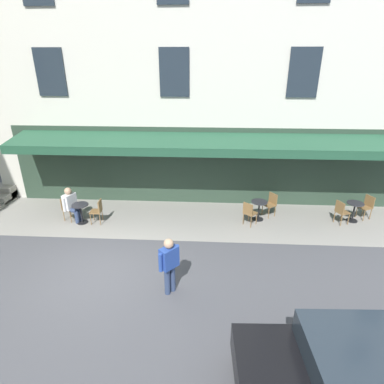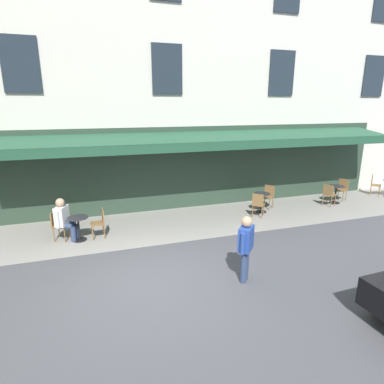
{
  "view_description": "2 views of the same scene",
  "coord_description": "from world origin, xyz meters",
  "px_view_note": "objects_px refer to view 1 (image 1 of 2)",
  "views": [
    {
      "loc": [
        -3.03,
        7.15,
        5.58
      ],
      "look_at": [
        -2.45,
        -2.75,
        1.4
      ],
      "focal_mm": 29.06,
      "sensor_mm": 36.0,
      "label": 1
    },
    {
      "loc": [
        1.09,
        6.59,
        4.0
      ],
      "look_at": [
        -2.25,
        -3.89,
        0.93
      ],
      "focal_mm": 29.37,
      "sensor_mm": 36.0,
      "label": 2
    }
  ],
  "objects_px": {
    "cafe_chair_wicker_under_awning": "(249,212)",
    "cafe_table_mid_terrace": "(81,211)",
    "cafe_chair_wicker_corner_right": "(68,206)",
    "cafe_chair_wicker_kerbside": "(367,205)",
    "walking_pedestrian_in_blue": "(169,262)",
    "cafe_table_near_entrance": "(259,208)",
    "cafe_table_streetside": "(354,209)",
    "cafe_chair_wicker_facing_street": "(98,209)",
    "cafe_chair_wicker_corner_left": "(271,203)",
    "cafe_chair_wicker_near_door": "(341,210)",
    "seated_patron_in_white": "(71,204)",
    "parked_car_black": "(367,372)"
  },
  "relations": [
    {
      "from": "cafe_chair_wicker_under_awning",
      "to": "cafe_table_mid_terrace",
      "type": "xyz_separation_m",
      "value": [
        6.18,
        0.17,
        -0.06
      ]
    },
    {
      "from": "cafe_chair_wicker_under_awning",
      "to": "cafe_chair_wicker_corner_right",
      "type": "bearing_deg",
      "value": -0.47
    },
    {
      "from": "cafe_chair_wicker_kerbside",
      "to": "walking_pedestrian_in_blue",
      "type": "xyz_separation_m",
      "value": [
        6.95,
        4.57,
        0.38
      ]
    },
    {
      "from": "cafe_chair_wicker_under_awning",
      "to": "cafe_table_mid_terrace",
      "type": "distance_m",
      "value": 6.18
    },
    {
      "from": "cafe_table_near_entrance",
      "to": "cafe_table_streetside",
      "type": "distance_m",
      "value": 3.53
    },
    {
      "from": "cafe_chair_wicker_facing_street",
      "to": "cafe_table_streetside",
      "type": "xyz_separation_m",
      "value": [
        -9.5,
        -0.69,
        -0.06
      ]
    },
    {
      "from": "cafe_table_near_entrance",
      "to": "cafe_chair_wicker_kerbside",
      "type": "height_order",
      "value": "cafe_chair_wicker_kerbside"
    },
    {
      "from": "cafe_chair_wicker_facing_street",
      "to": "walking_pedestrian_in_blue",
      "type": "bearing_deg",
      "value": 130.87
    },
    {
      "from": "cafe_table_streetside",
      "to": "cafe_table_mid_terrace",
      "type": "bearing_deg",
      "value": 4.12
    },
    {
      "from": "cafe_table_streetside",
      "to": "cafe_chair_wicker_corner_left",
      "type": "bearing_deg",
      "value": -5.54
    },
    {
      "from": "cafe_table_near_entrance",
      "to": "cafe_chair_wicker_near_door",
      "type": "distance_m",
      "value": 2.96
    },
    {
      "from": "cafe_chair_wicker_corner_left",
      "to": "cafe_chair_wicker_kerbside",
      "type": "xyz_separation_m",
      "value": [
        -3.6,
        0.02,
        0.0
      ]
    },
    {
      "from": "cafe_chair_wicker_under_awning",
      "to": "cafe_table_streetside",
      "type": "height_order",
      "value": "cafe_chair_wicker_under_awning"
    },
    {
      "from": "cafe_table_near_entrance",
      "to": "cafe_chair_wicker_corner_left",
      "type": "bearing_deg",
      "value": -143.32
    },
    {
      "from": "cafe_chair_wicker_facing_street",
      "to": "seated_patron_in_white",
      "type": "bearing_deg",
      "value": -6.37
    },
    {
      "from": "cafe_table_near_entrance",
      "to": "parked_car_black",
      "type": "xyz_separation_m",
      "value": [
        -0.85,
        6.83,
        0.22
      ]
    },
    {
      "from": "cafe_chair_wicker_under_awning",
      "to": "cafe_table_streetside",
      "type": "bearing_deg",
      "value": -171.99
    },
    {
      "from": "cafe_chair_wicker_near_door",
      "to": "cafe_chair_wicker_kerbside",
      "type": "height_order",
      "value": "same"
    },
    {
      "from": "cafe_table_mid_terrace",
      "to": "cafe_table_streetside",
      "type": "distance_m",
      "value": 10.16
    },
    {
      "from": "cafe_table_mid_terrace",
      "to": "walking_pedestrian_in_blue",
      "type": "xyz_separation_m",
      "value": [
        -3.75,
        3.56,
        0.44
      ]
    },
    {
      "from": "cafe_table_mid_terrace",
      "to": "cafe_chair_wicker_corner_right",
      "type": "bearing_deg",
      "value": -21.35
    },
    {
      "from": "cafe_table_mid_terrace",
      "to": "cafe_chair_wicker_facing_street",
      "type": "height_order",
      "value": "cafe_chair_wicker_facing_street"
    },
    {
      "from": "cafe_chair_wicker_under_awning",
      "to": "cafe_table_mid_terrace",
      "type": "relative_size",
      "value": 1.21
    },
    {
      "from": "cafe_table_near_entrance",
      "to": "cafe_chair_wicker_under_awning",
      "type": "bearing_deg",
      "value": 48.29
    },
    {
      "from": "cafe_chair_wicker_corner_right",
      "to": "cafe_chair_wicker_kerbside",
      "type": "height_order",
      "value": "same"
    },
    {
      "from": "cafe_chair_wicker_corner_left",
      "to": "seated_patron_in_white",
      "type": "distance_m",
      "value": 7.54
    },
    {
      "from": "cafe_chair_wicker_kerbside",
      "to": "seated_patron_in_white",
      "type": "distance_m",
      "value": 11.12
    },
    {
      "from": "cafe_chair_wicker_corner_right",
      "to": "cafe_chair_wicker_facing_street",
      "type": "bearing_deg",
      "value": 171.03
    },
    {
      "from": "cafe_chair_wicker_under_awning",
      "to": "seated_patron_in_white",
      "type": "height_order",
      "value": "seated_patron_in_white"
    },
    {
      "from": "cafe_table_mid_terrace",
      "to": "walking_pedestrian_in_blue",
      "type": "relative_size",
      "value": 0.47
    },
    {
      "from": "cafe_table_streetside",
      "to": "cafe_chair_wicker_kerbside",
      "type": "distance_m",
      "value": 0.63
    },
    {
      "from": "cafe_chair_wicker_corner_right",
      "to": "cafe_chair_wicker_near_door",
      "type": "bearing_deg",
      "value": -178.62
    },
    {
      "from": "cafe_table_streetside",
      "to": "cafe_chair_wicker_near_door",
      "type": "bearing_deg",
      "value": 23.83
    },
    {
      "from": "cafe_table_mid_terrace",
      "to": "parked_car_black",
      "type": "height_order",
      "value": "parked_car_black"
    },
    {
      "from": "cafe_chair_wicker_under_awning",
      "to": "cafe_table_mid_terrace",
      "type": "bearing_deg",
      "value": 1.62
    },
    {
      "from": "parked_car_black",
      "to": "cafe_chair_wicker_kerbside",
      "type": "bearing_deg",
      "value": -114.37
    },
    {
      "from": "cafe_chair_wicker_facing_street",
      "to": "cafe_chair_wicker_kerbside",
      "type": "distance_m",
      "value": 10.12
    },
    {
      "from": "cafe_chair_wicker_near_door",
      "to": "cafe_chair_wicker_corner_right",
      "type": "bearing_deg",
      "value": 1.38
    },
    {
      "from": "cafe_chair_wicker_corner_right",
      "to": "cafe_chair_wicker_kerbside",
      "type": "relative_size",
      "value": 1.0
    },
    {
      "from": "cafe_chair_wicker_corner_right",
      "to": "walking_pedestrian_in_blue",
      "type": "height_order",
      "value": "walking_pedestrian_in_blue"
    },
    {
      "from": "cafe_chair_wicker_kerbside",
      "to": "parked_car_black",
      "type": "relative_size",
      "value": 0.21
    },
    {
      "from": "cafe_table_streetside",
      "to": "cafe_chair_wicker_corner_right",
      "type": "bearing_deg",
      "value": 2.67
    },
    {
      "from": "cafe_chair_wicker_corner_left",
      "to": "walking_pedestrian_in_blue",
      "type": "relative_size",
      "value": 0.57
    },
    {
      "from": "cafe_chair_wicker_kerbside",
      "to": "seated_patron_in_white",
      "type": "relative_size",
      "value": 0.69
    },
    {
      "from": "cafe_table_mid_terrace",
      "to": "cafe_chair_wicker_under_awning",
      "type": "bearing_deg",
      "value": -178.38
    },
    {
      "from": "cafe_chair_wicker_under_awning",
      "to": "walking_pedestrian_in_blue",
      "type": "distance_m",
      "value": 4.48
    },
    {
      "from": "cafe_chair_wicker_facing_street",
      "to": "cafe_table_streetside",
      "type": "bearing_deg",
      "value": -175.83
    },
    {
      "from": "parked_car_black",
      "to": "cafe_chair_wicker_near_door",
      "type": "bearing_deg",
      "value": -107.58
    },
    {
      "from": "cafe_table_near_entrance",
      "to": "walking_pedestrian_in_blue",
      "type": "distance_m",
      "value": 5.1
    },
    {
      "from": "cafe_table_streetside",
      "to": "cafe_chair_wicker_under_awning",
      "type": "bearing_deg",
      "value": 8.01
    }
  ]
}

